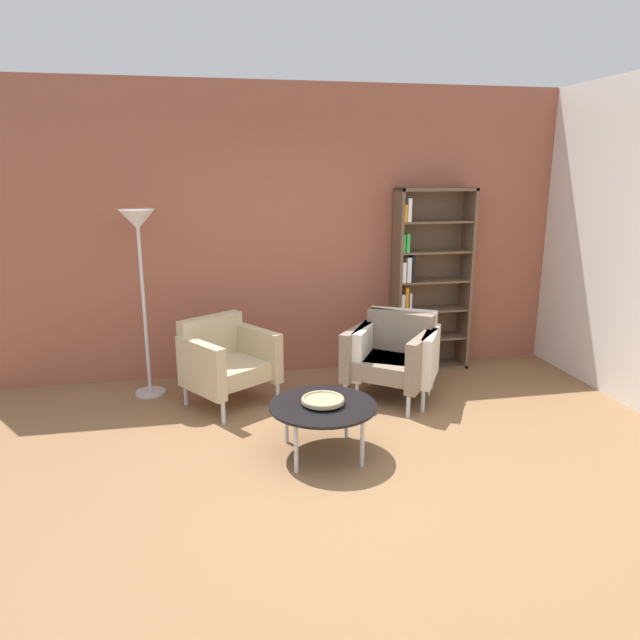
# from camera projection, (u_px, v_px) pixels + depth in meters

# --- Properties ---
(ground_plane) EXTENTS (8.32, 8.32, 0.00)m
(ground_plane) POSITION_uv_depth(u_px,v_px,m) (349.00, 485.00, 3.99)
(ground_plane) COLOR olive
(brick_back_panel) EXTENTS (6.40, 0.12, 2.90)m
(brick_back_panel) POSITION_uv_depth(u_px,v_px,m) (292.00, 233.00, 5.96)
(brick_back_panel) COLOR #9E5642
(brick_back_panel) RESTS_ON ground_plane
(bookshelf_tall) EXTENTS (0.80, 0.30, 1.90)m
(bookshelf_tall) POSITION_uv_depth(u_px,v_px,m) (425.00, 282.00, 6.16)
(bookshelf_tall) COLOR brown
(bookshelf_tall) RESTS_ON ground_plane
(coffee_table_low) EXTENTS (0.80, 0.80, 0.40)m
(coffee_table_low) POSITION_uv_depth(u_px,v_px,m) (323.00, 408.00, 4.34)
(coffee_table_low) COLOR black
(coffee_table_low) RESTS_ON ground_plane
(decorative_bowl) EXTENTS (0.32, 0.32, 0.05)m
(decorative_bowl) POSITION_uv_depth(u_px,v_px,m) (323.00, 400.00, 4.32)
(decorative_bowl) COLOR tan
(decorative_bowl) RESTS_ON coffee_table_low
(armchair_corner_red) EXTENTS (0.94, 0.93, 0.78)m
(armchair_corner_red) POSITION_uv_depth(u_px,v_px,m) (226.00, 360.00, 5.29)
(armchair_corner_red) COLOR #C6B289
(armchair_corner_red) RESTS_ON ground_plane
(armchair_by_bookshelf) EXTENTS (0.95, 0.94, 0.78)m
(armchair_by_bookshelf) POSITION_uv_depth(u_px,v_px,m) (391.00, 355.00, 5.41)
(armchair_by_bookshelf) COLOR gray
(armchair_by_bookshelf) RESTS_ON ground_plane
(armchair_spare_guest) EXTENTS (0.93, 0.91, 0.78)m
(armchair_spare_guest) POSITION_uv_depth(u_px,v_px,m) (398.00, 352.00, 5.50)
(armchair_spare_guest) COLOR white
(armchair_spare_guest) RESTS_ON ground_plane
(floor_lamp_torchiere) EXTENTS (0.32, 0.32, 1.74)m
(floor_lamp_torchiere) POSITION_uv_depth(u_px,v_px,m) (139.00, 242.00, 5.25)
(floor_lamp_torchiere) COLOR silver
(floor_lamp_torchiere) RESTS_ON ground_plane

